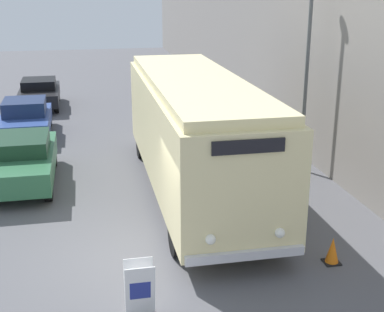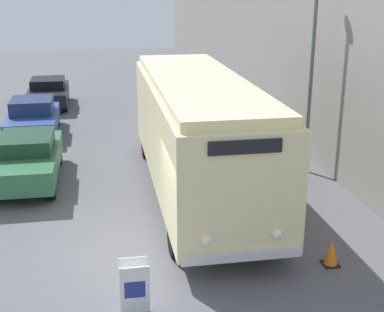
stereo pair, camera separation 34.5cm
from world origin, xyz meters
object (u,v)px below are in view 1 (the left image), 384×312
Objects in this scene: sign_board at (140,290)px; streetlamp at (308,50)px; parked_car_far at (39,93)px; vintage_bus at (195,130)px; parked_car_mid at (25,118)px; parked_car_near at (23,159)px; traffic_cone at (332,251)px.

sign_board is 0.18× the size of streetlamp.
streetlamp is 14.90m from parked_car_far.
parked_car_mid is (-5.46, 7.40, -1.20)m from vintage_bus.
parked_car_near is 10.79m from parked_car_far.
vintage_bus is 9.42× the size of sign_board.
vintage_bus is 2.28× the size of parked_car_near.
parked_car_mid is at bearing 94.41° from parked_car_near.
parked_car_near is at bearing 110.05° from sign_board.
parked_car_far is (-2.97, 18.38, 0.21)m from sign_board.
sign_board is 8.09m from parked_car_near.
vintage_bus is 1.68× the size of streetlamp.
vintage_bus is 13.68m from parked_car_far.
sign_board is 0.27× the size of parked_car_mid.
vintage_bus reaches higher than sign_board.
vintage_bus is at bearing -68.22° from parked_car_far.
parked_car_near is 1.11× the size of parked_car_mid.
vintage_bus reaches higher than parked_car_far.
parked_car_far is (0.22, 5.18, -0.01)m from parked_car_mid.
sign_board is at bearing -81.65° from parked_car_far.
vintage_bus is 4.54m from streetlamp.
sign_board is 13.58m from parked_car_mid.
vintage_bus is 9.27m from parked_car_mid.
parked_car_far is at bearing 91.23° from parked_car_near.
traffic_cone is (-1.72, -5.98, -3.68)m from streetlamp.
parked_car_far is at bearing 128.76° from streetlamp.
parked_car_near is (-8.91, 0.55, -3.19)m from streetlamp.
parked_car_far is at bearing 113.09° from traffic_cone.
streetlamp is at bearing 73.92° from traffic_cone.
sign_board reaches higher than traffic_cone.
vintage_bus is at bearing -19.38° from parked_car_near.
streetlamp is at bearing 48.94° from sign_board.
parked_car_near reaches higher than parked_car_mid.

